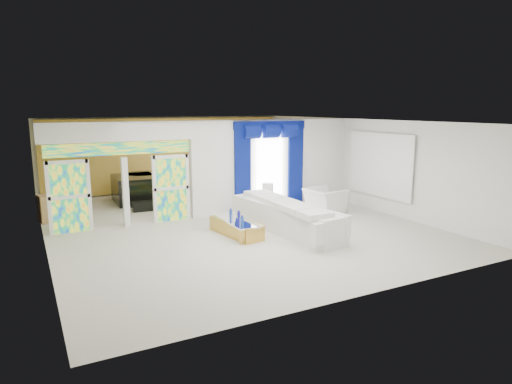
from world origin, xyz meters
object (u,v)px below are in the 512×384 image
console_table (276,206)px  grand_piano (135,189)px  armchair (325,200)px  white_sofa (285,218)px  coffee_table (236,228)px

console_table → grand_piano: size_ratio=0.64×
armchair → grand_piano: (-5.13, 4.53, 0.09)m
grand_piano → white_sofa: bearing=-63.0°
console_table → grand_piano: (-3.71, 3.77, 0.27)m
armchair → grand_piano: 6.85m
white_sofa → console_table: (0.96, 2.16, -0.18)m
white_sofa → coffee_table: white_sofa is taller
white_sofa → coffee_table: 1.39m
coffee_table → console_table: bearing=38.9°
console_table → grand_piano: 5.30m
white_sofa → coffee_table: (-1.35, 0.30, -0.18)m
white_sofa → grand_piano: bearing=106.5°
console_table → grand_piano: grand_piano is taller
console_table → armchair: size_ratio=1.02×
coffee_table → console_table: (2.31, 1.86, 0.00)m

